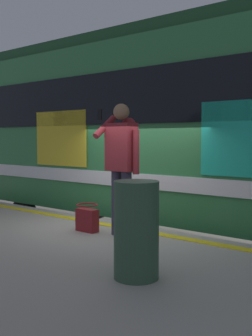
{
  "coord_description": "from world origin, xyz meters",
  "views": [
    {
      "loc": [
        -4.01,
        4.94,
        2.34
      ],
      "look_at": [
        -0.23,
        0.3,
        1.91
      ],
      "focal_mm": 43.73,
      "sensor_mm": 36.0,
      "label": 1
    }
  ],
  "objects_px": {
    "train_carriage": "(186,125)",
    "passenger": "(122,158)",
    "trash_bin": "(136,230)",
    "handbag": "(87,219)"
  },
  "relations": [
    {
      "from": "passenger",
      "to": "train_carriage",
      "type": "bearing_deg",
      "value": -78.28
    },
    {
      "from": "handbag",
      "to": "passenger",
      "type": "bearing_deg",
      "value": -166.45
    },
    {
      "from": "train_carriage",
      "to": "handbag",
      "type": "xyz_separation_m",
      "value": [
        0.01,
        2.68,
        -1.4
      ]
    },
    {
      "from": "passenger",
      "to": "handbag",
      "type": "relative_size",
      "value": 4.56
    },
    {
      "from": "train_carriage",
      "to": "passenger",
      "type": "xyz_separation_m",
      "value": [
        -0.53,
        2.54,
        -0.52
      ]
    },
    {
      "from": "handbag",
      "to": "trash_bin",
      "type": "bearing_deg",
      "value": 147.7
    },
    {
      "from": "train_carriage",
      "to": "passenger",
      "type": "distance_m",
      "value": 2.65
    },
    {
      "from": "train_carriage",
      "to": "trash_bin",
      "type": "xyz_separation_m",
      "value": [
        -1.73,
        3.78,
        -1.12
      ]
    },
    {
      "from": "train_carriage",
      "to": "passenger",
      "type": "height_order",
      "value": "train_carriage"
    },
    {
      "from": "train_carriage",
      "to": "trash_bin",
      "type": "distance_m",
      "value": 4.3
    }
  ]
}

